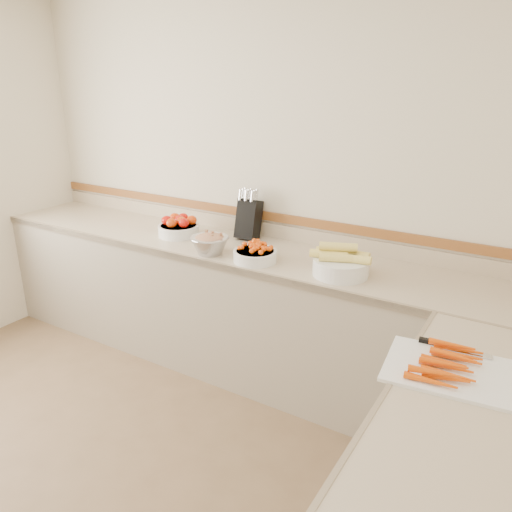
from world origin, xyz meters
The scene contains 8 objects.
back_wall centered at (0.00, 2.00, 1.30)m, with size 4.00×4.00×0.00m, color beige.
counter_back centered at (0.00, 1.68, 0.45)m, with size 4.00×0.65×1.08m.
knife_block centered at (-0.04, 1.88, 1.05)m, with size 0.16×0.19×0.36m.
tomato_bowl centered at (-0.50, 1.68, 0.96)m, with size 0.29×0.29×0.14m.
cherry_tomato_bowl centered at (0.25, 1.50, 0.95)m, with size 0.27×0.27×0.15m.
corn_bowl centered at (0.78, 1.57, 0.97)m, with size 0.36×0.32×0.19m.
rhubarb_bowl centered at (-0.07, 1.47, 0.97)m, with size 0.25×0.25×0.14m.
cutting_board centered at (1.52, 0.85, 0.92)m, with size 0.49×0.41×0.07m.
Camera 1 is at (1.76, -0.95, 1.96)m, focal length 35.00 mm.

